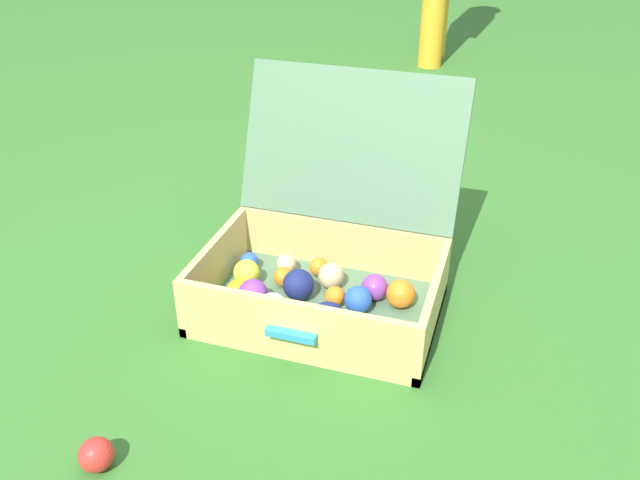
# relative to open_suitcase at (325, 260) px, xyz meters

# --- Properties ---
(ground_plane) EXTENTS (16.00, 16.00, 0.00)m
(ground_plane) POSITION_rel_open_suitcase_xyz_m (-0.06, -0.08, -0.11)
(ground_plane) COLOR #336B28
(open_suitcase) EXTENTS (0.56, 0.55, 0.51)m
(open_suitcase) POSITION_rel_open_suitcase_xyz_m (0.00, 0.00, 0.00)
(open_suitcase) COLOR #4C7051
(open_suitcase) RESTS_ON ground
(stray_ball_on_grass) EXTENTS (0.06, 0.06, 0.06)m
(stray_ball_on_grass) POSITION_rel_open_suitcase_xyz_m (-0.23, -0.63, -0.08)
(stray_ball_on_grass) COLOR red
(stray_ball_on_grass) RESTS_ON ground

